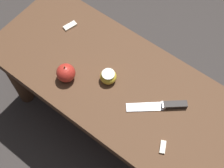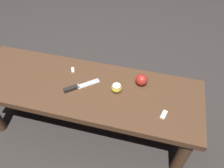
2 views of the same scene
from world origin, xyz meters
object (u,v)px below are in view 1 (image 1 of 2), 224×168
object	(u,v)px
wooden_bench	(151,113)
apple_whole	(66,73)
apple_cut	(108,77)
knife	(166,105)

from	to	relation	value
wooden_bench	apple_whole	size ratio (longest dim) A/B	17.23
apple_whole	apple_cut	xyz separation A→B (m)	(-0.13, -0.09, -0.01)
knife	apple_cut	size ratio (longest dim) A/B	2.97
apple_cut	apple_whole	bearing A→B (deg)	34.26
knife	apple_cut	world-z (taller)	apple_cut
wooden_bench	knife	bearing A→B (deg)	-151.41
wooden_bench	apple_whole	world-z (taller)	apple_whole
apple_whole	apple_cut	distance (m)	0.15
knife	apple_whole	bearing A→B (deg)	-20.57
wooden_bench	apple_whole	distance (m)	0.35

